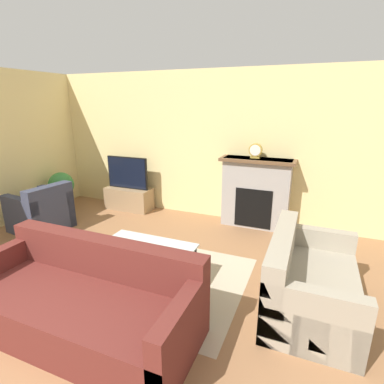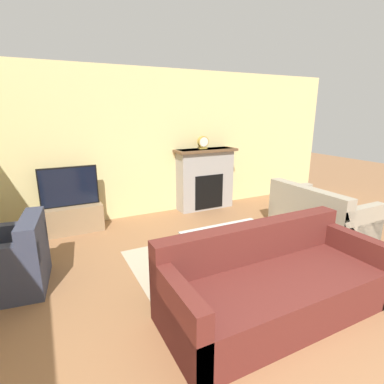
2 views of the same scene
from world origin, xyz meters
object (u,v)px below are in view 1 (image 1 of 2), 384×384
coffee_table (146,250)px  couch_sectional (84,303)px  armchair_by_window (42,213)px  couch_loveseat (308,283)px  tv (127,173)px  mantel_clock (255,151)px  potted_plant (61,186)px

coffee_table → couch_sectional: bearing=-97.5°
couch_sectional → armchair_by_window: same height
armchair_by_window → couch_loveseat: bearing=91.2°
tv → mantel_clock: bearing=2.6°
tv → potted_plant: size_ratio=1.14×
tv → coffee_table: 2.74m
tv → couch_loveseat: bearing=-28.6°
couch_loveseat → mantel_clock: 2.51m
potted_plant → armchair_by_window: bearing=-64.9°
tv → coffee_table: bearing=-51.7°
coffee_table → armchair_by_window: bearing=164.9°
coffee_table → potted_plant: (-2.90, 1.57, 0.08)m
coffee_table → couch_loveseat: bearing=6.5°
couch_loveseat → coffee_table: size_ratio=1.29×
coffee_table → potted_plant: potted_plant is taller
armchair_by_window → mantel_clock: mantel_clock is taller
couch_loveseat → mantel_clock: bearing=26.4°
tv → couch_loveseat: size_ratio=0.61×
potted_plant → mantel_clock: mantel_clock is taller
tv → armchair_by_window: bearing=-118.6°
armchair_by_window → potted_plant: bearing=-147.5°
couch_loveseat → armchair_by_window: same height
couch_sectional → armchair_by_window: (-2.36, 1.62, 0.02)m
tv → couch_loveseat: tv is taller
tv → potted_plant: tv is taller
couch_loveseat → coffee_table: bearing=96.5°
coffee_table → mantel_clock: (0.84, 2.25, 0.94)m
couch_sectional → mantel_clock: (0.96, 3.19, 1.07)m
tv → potted_plant: bearing=-155.1°
couch_sectional → potted_plant: (-2.78, 2.51, 0.22)m
tv → coffee_table: tv is taller
coffee_table → potted_plant: size_ratio=1.46×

